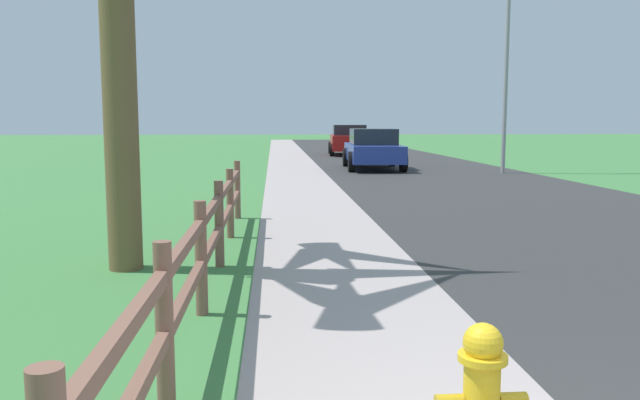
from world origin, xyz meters
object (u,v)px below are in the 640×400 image
(parked_suv_blue, at_px, (373,149))
(parked_car_red, at_px, (349,140))
(street_lamp, at_px, (510,55))
(fire_hydrant, at_px, (482,399))

(parked_suv_blue, distance_m, parked_car_red, 10.16)
(parked_suv_blue, xyz_separation_m, street_lamp, (4.23, -2.21, 3.20))
(fire_hydrant, bearing_deg, street_lamp, 69.39)
(fire_hydrant, relative_size, parked_suv_blue, 0.16)
(fire_hydrant, bearing_deg, parked_suv_blue, 82.63)
(fire_hydrant, xyz_separation_m, parked_car_red, (2.95, 30.66, 0.39))
(parked_suv_blue, height_order, street_lamp, street_lamp)
(parked_suv_blue, xyz_separation_m, parked_car_red, (0.30, 10.16, 0.05))
(street_lamp, bearing_deg, parked_car_red, 107.62)
(parked_car_red, xyz_separation_m, street_lamp, (3.93, -12.36, 3.15))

